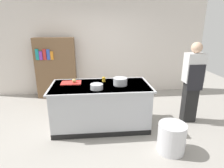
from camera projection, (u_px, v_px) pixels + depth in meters
ground_plane at (101, 125)px, 4.02m from camera, size 10.00×10.00×0.00m
back_wall at (97, 43)px, 5.54m from camera, size 6.40×0.12×3.00m
counter_island at (101, 105)px, 3.87m from camera, size 1.98×0.98×0.90m
cutting_board at (71, 83)px, 3.84m from camera, size 0.40×0.28×0.02m
onion at (74, 81)px, 3.81m from camera, size 0.08×0.08×0.08m
stock_pot at (120, 81)px, 3.72m from camera, size 0.34×0.28×0.14m
mixing_bowl at (97, 87)px, 3.49m from camera, size 0.23×0.23×0.10m
juice_cup at (104, 79)px, 3.93m from camera, size 0.07×0.07×0.10m
trash_bin at (172, 138)px, 3.14m from camera, size 0.46×0.46×0.50m
person_chef at (192, 81)px, 3.94m from camera, size 0.38×0.25×1.72m
bookshelf at (56, 68)px, 5.34m from camera, size 1.10×0.31×1.70m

